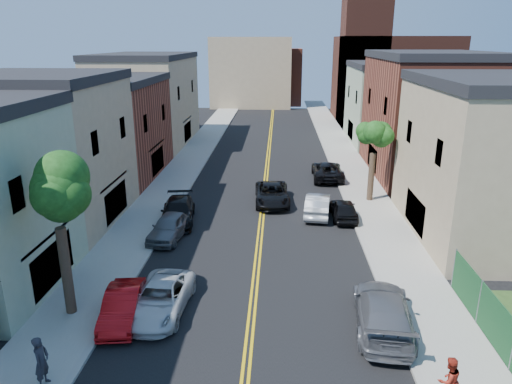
# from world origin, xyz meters

# --- Properties ---
(sidewalk_left) EXTENTS (3.20, 100.00, 0.15)m
(sidewalk_left) POSITION_xyz_m (-7.90, 40.00, 0.07)
(sidewalk_left) COLOR gray
(sidewalk_left) RESTS_ON ground
(sidewalk_right) EXTENTS (3.20, 100.00, 0.15)m
(sidewalk_right) POSITION_xyz_m (7.90, 40.00, 0.07)
(sidewalk_right) COLOR gray
(sidewalk_right) RESTS_ON ground
(curb_left) EXTENTS (0.30, 100.00, 0.15)m
(curb_left) POSITION_xyz_m (-6.15, 40.00, 0.07)
(curb_left) COLOR gray
(curb_left) RESTS_ON ground
(curb_right) EXTENTS (0.30, 100.00, 0.15)m
(curb_right) POSITION_xyz_m (6.15, 40.00, 0.07)
(curb_right) COLOR gray
(curb_right) RESTS_ON ground
(bldg_left_tan_near) EXTENTS (9.00, 10.00, 9.00)m
(bldg_left_tan_near) POSITION_xyz_m (-14.00, 25.00, 4.50)
(bldg_left_tan_near) COLOR #998466
(bldg_left_tan_near) RESTS_ON ground
(bldg_left_brick) EXTENTS (9.00, 12.00, 8.00)m
(bldg_left_brick) POSITION_xyz_m (-14.00, 36.00, 4.00)
(bldg_left_brick) COLOR brown
(bldg_left_brick) RESTS_ON ground
(bldg_left_tan_far) EXTENTS (9.00, 16.00, 9.50)m
(bldg_left_tan_far) POSITION_xyz_m (-14.00, 50.00, 4.75)
(bldg_left_tan_far) COLOR #998466
(bldg_left_tan_far) RESTS_ON ground
(bldg_right_tan) EXTENTS (9.00, 12.00, 9.00)m
(bldg_right_tan) POSITION_xyz_m (14.00, 24.00, 4.50)
(bldg_right_tan) COLOR #998466
(bldg_right_tan) RESTS_ON ground
(bldg_right_brick) EXTENTS (9.00, 14.00, 10.00)m
(bldg_right_brick) POSITION_xyz_m (14.00, 38.00, 5.00)
(bldg_right_brick) COLOR brown
(bldg_right_brick) RESTS_ON ground
(bldg_right_palegrn) EXTENTS (9.00, 12.00, 8.50)m
(bldg_right_palegrn) POSITION_xyz_m (14.00, 52.00, 4.25)
(bldg_right_palegrn) COLOR gray
(bldg_right_palegrn) RESTS_ON ground
(church) EXTENTS (16.20, 14.20, 22.60)m
(church) POSITION_xyz_m (16.33, 67.07, 7.24)
(church) COLOR #4C2319
(church) RESTS_ON ground
(backdrop_left) EXTENTS (14.00, 8.00, 12.00)m
(backdrop_left) POSITION_xyz_m (-4.00, 82.00, 6.00)
(backdrop_left) COLOR #998466
(backdrop_left) RESTS_ON ground
(backdrop_center) EXTENTS (10.00, 8.00, 10.00)m
(backdrop_center) POSITION_xyz_m (0.00, 86.00, 5.00)
(backdrop_center) COLOR brown
(backdrop_center) RESTS_ON ground
(tree_left_mid) EXTENTS (5.20, 5.20, 9.29)m
(tree_left_mid) POSITION_xyz_m (-7.88, 14.01, 6.58)
(tree_left_mid) COLOR #332319
(tree_left_mid) RESTS_ON sidewalk_left
(tree_right_far) EXTENTS (4.40, 4.40, 8.03)m
(tree_right_far) POSITION_xyz_m (7.92, 30.01, 5.76)
(tree_right_far) COLOR #332319
(tree_right_far) RESTS_ON sidewalk_right
(red_sedan) EXTENTS (1.89, 4.21, 1.34)m
(red_sedan) POSITION_xyz_m (-5.50, 13.71, 0.67)
(red_sedan) COLOR #B50C0E
(red_sedan) RESTS_ON ground
(white_pickup) EXTENTS (2.51, 4.97, 1.35)m
(white_pickup) POSITION_xyz_m (-4.02, 14.39, 0.67)
(white_pickup) COLOR silver
(white_pickup) RESTS_ON ground
(grey_car_left) EXTENTS (2.32, 4.54, 1.48)m
(grey_car_left) POSITION_xyz_m (-5.46, 22.51, 0.74)
(grey_car_left) COLOR #595B61
(grey_car_left) RESTS_ON ground
(black_car_left) EXTENTS (2.69, 5.34, 1.49)m
(black_car_left) POSITION_xyz_m (-5.50, 25.12, 0.74)
(black_car_left) COLOR black
(black_car_left) RESTS_ON ground
(grey_car_right) EXTENTS (2.86, 5.78, 1.61)m
(grey_car_right) POSITION_xyz_m (5.50, 13.64, 0.81)
(grey_car_right) COLOR #57595F
(grey_car_right) RESTS_ON ground
(black_car_right) EXTENTS (1.68, 4.02, 1.36)m
(black_car_right) POSITION_xyz_m (5.50, 26.32, 0.68)
(black_car_right) COLOR black
(black_car_right) RESTS_ON ground
(silver_car_right) EXTENTS (2.14, 4.72, 1.50)m
(silver_car_right) POSITION_xyz_m (3.80, 26.95, 0.75)
(silver_car_right) COLOR #ACAFB4
(silver_car_right) RESTS_ON ground
(dark_car_right_far) EXTENTS (2.54, 5.44, 1.51)m
(dark_car_right_far) POSITION_xyz_m (5.31, 35.84, 0.75)
(dark_car_right_far) COLOR black
(dark_car_right_far) RESTS_ON ground
(black_suv_lane) EXTENTS (2.71, 5.38, 1.46)m
(black_suv_lane) POSITION_xyz_m (0.64, 29.20, 0.73)
(black_suv_lane) COLOR black
(black_suv_lane) RESTS_ON ground
(pedestrian_left) EXTENTS (0.46, 0.69, 1.87)m
(pedestrian_left) POSITION_xyz_m (-6.88, 9.45, 1.09)
(pedestrian_left) COLOR #25242C
(pedestrian_left) RESTS_ON sidewalk_left
(pedestrian_right) EXTENTS (0.97, 0.86, 1.67)m
(pedestrian_right) POSITION_xyz_m (6.70, 9.32, 0.98)
(pedestrian_right) COLOR maroon
(pedestrian_right) RESTS_ON sidewalk_right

